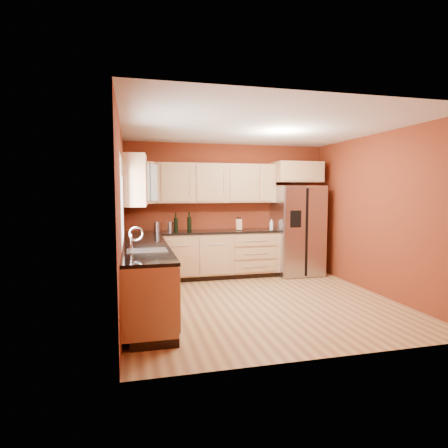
{
  "coord_description": "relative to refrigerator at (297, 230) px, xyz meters",
  "views": [
    {
      "loc": [
        -1.87,
        -5.27,
        1.67
      ],
      "look_at": [
        -0.34,
        0.9,
        1.11
      ],
      "focal_mm": 30.0,
      "sensor_mm": 36.0,
      "label": 1
    }
  ],
  "objects": [
    {
      "name": "floor",
      "position": [
        -1.35,
        -1.62,
        -0.89
      ],
      "size": [
        4.0,
        4.0,
        0.0
      ],
      "primitive_type": "plane",
      "color": "#8F5E37",
      "rests_on": "ground"
    },
    {
      "name": "ceiling",
      "position": [
        -1.35,
        -1.62,
        1.71
      ],
      "size": [
        4.0,
        4.0,
        0.0
      ],
      "primitive_type": "plane",
      "color": "silver",
      "rests_on": "wall_back"
    },
    {
      "name": "wall_back",
      "position": [
        -1.35,
        0.38,
        0.41
      ],
      "size": [
        4.0,
        0.04,
        2.6
      ],
      "primitive_type": "cube",
      "color": "maroon",
      "rests_on": "floor"
    },
    {
      "name": "wall_front",
      "position": [
        -1.35,
        -3.62,
        0.41
      ],
      "size": [
        4.0,
        0.04,
        2.6
      ],
      "primitive_type": "cube",
      "color": "maroon",
      "rests_on": "floor"
    },
    {
      "name": "wall_left",
      "position": [
        -3.35,
        -1.62,
        0.41
      ],
      "size": [
        0.04,
        4.0,
        2.6
      ],
      "primitive_type": "cube",
      "color": "maroon",
      "rests_on": "floor"
    },
    {
      "name": "wall_right",
      "position": [
        0.65,
        -1.62,
        0.41
      ],
      "size": [
        0.04,
        4.0,
        2.6
      ],
      "primitive_type": "cube",
      "color": "maroon",
      "rests_on": "floor"
    },
    {
      "name": "base_cabinets_back",
      "position": [
        -1.9,
        0.07,
        -0.45
      ],
      "size": [
        2.9,
        0.6,
        0.88
      ],
      "primitive_type": "cube",
      "color": "#A3774F",
      "rests_on": "floor"
    },
    {
      "name": "base_cabinets_left",
      "position": [
        -3.05,
        -1.62,
        -0.45
      ],
      "size": [
        0.6,
        2.8,
        0.88
      ],
      "primitive_type": "cube",
      "color": "#A3774F",
      "rests_on": "floor"
    },
    {
      "name": "countertop_back",
      "position": [
        -1.9,
        0.06,
        0.01
      ],
      "size": [
        2.9,
        0.62,
        0.04
      ],
      "primitive_type": "cube",
      "color": "black",
      "rests_on": "base_cabinets_back"
    },
    {
      "name": "countertop_left",
      "position": [
        -3.04,
        -1.62,
        0.01
      ],
      "size": [
        0.62,
        2.8,
        0.04
      ],
      "primitive_type": "cube",
      "color": "black",
      "rests_on": "base_cabinets_left"
    },
    {
      "name": "upper_cabinets_back",
      "position": [
        -1.6,
        0.21,
        0.94
      ],
      "size": [
        2.3,
        0.33,
        0.75
      ],
      "primitive_type": "cube",
      "color": "#A3774F",
      "rests_on": "wall_back"
    },
    {
      "name": "upper_cabinets_left",
      "position": [
        -3.19,
        -0.9,
        0.94
      ],
      "size": [
        0.33,
        1.35,
        0.75
      ],
      "primitive_type": "cube",
      "color": "#A3774F",
      "rests_on": "wall_left"
    },
    {
      "name": "corner_upper_cabinet",
      "position": [
        -3.02,
        0.04,
        0.94
      ],
      "size": [
        0.67,
        0.67,
        0.75
      ],
      "primitive_type": "cube",
      "rotation": [
        0.0,
        0.0,
        0.79
      ],
      "color": "#A3774F",
      "rests_on": "wall_back"
    },
    {
      "name": "over_fridge_cabinet",
      "position": [
        0.0,
        0.07,
        1.16
      ],
      "size": [
        0.92,
        0.6,
        0.4
      ],
      "primitive_type": "cube",
      "color": "#A3774F",
      "rests_on": "wall_back"
    },
    {
      "name": "refrigerator",
      "position": [
        0.0,
        0.0,
        0.0
      ],
      "size": [
        0.9,
        0.75,
        1.78
      ],
      "primitive_type": "cube",
      "color": "#AEAEB3",
      "rests_on": "floor"
    },
    {
      "name": "window",
      "position": [
        -3.33,
        -2.12,
        0.66
      ],
      "size": [
        0.03,
        0.9,
        1.0
      ],
      "primitive_type": "cube",
      "color": "white",
      "rests_on": "wall_left"
    },
    {
      "name": "sink_faucet",
      "position": [
        -3.04,
        -2.12,
        0.18
      ],
      "size": [
        0.5,
        0.42,
        0.3
      ],
      "primitive_type": null,
      "color": "silver",
      "rests_on": "countertop_left"
    },
    {
      "name": "canister_left",
      "position": [
        -2.53,
        0.07,
        0.12
      ],
      "size": [
        0.12,
        0.12,
        0.19
      ],
      "primitive_type": "cylinder",
      "rotation": [
        0.0,
        0.0,
        0.09
      ],
      "color": "#AEAEB3",
      "rests_on": "countertop_back"
    },
    {
      "name": "canister_right",
      "position": [
        -2.77,
        0.12,
        0.12
      ],
      "size": [
        0.14,
        0.14,
        0.19
      ],
      "primitive_type": "cylinder",
      "rotation": [
        0.0,
        0.0,
        0.3
      ],
      "color": "#AEAEB3",
      "rests_on": "countertop_back"
    },
    {
      "name": "wine_bottle_a",
      "position": [
        -2.43,
        0.03,
        0.21
      ],
      "size": [
        0.1,
        0.1,
        0.35
      ],
      "primitive_type": null,
      "rotation": [
        0.0,
        0.0,
        -0.41
      ],
      "color": "black",
      "rests_on": "countertop_back"
    },
    {
      "name": "wine_bottle_b",
      "position": [
        -2.17,
        0.06,
        0.21
      ],
      "size": [
        0.1,
        0.1,
        0.37
      ],
      "primitive_type": null,
      "rotation": [
        0.0,
        0.0,
        0.23
      ],
      "color": "black",
      "rests_on": "countertop_back"
    },
    {
      "name": "knife_block",
      "position": [
        -1.21,
        0.02,
        0.14
      ],
      "size": [
        0.12,
        0.11,
        0.21
      ],
      "primitive_type": "cube",
      "rotation": [
        0.0,
        0.0,
        -0.13
      ],
      "color": "tan",
      "rests_on": "countertop_back"
    },
    {
      "name": "soap_dispenser",
      "position": [
        -0.55,
        0.01,
        0.13
      ],
      "size": [
        0.07,
        0.07,
        0.2
      ],
      "primitive_type": "cylinder",
      "rotation": [
        0.0,
        0.0,
        0.02
      ],
      "color": "white",
      "rests_on": "countertop_back"
    }
  ]
}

